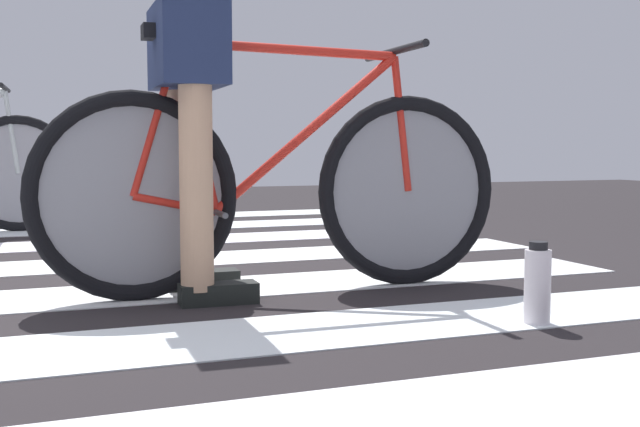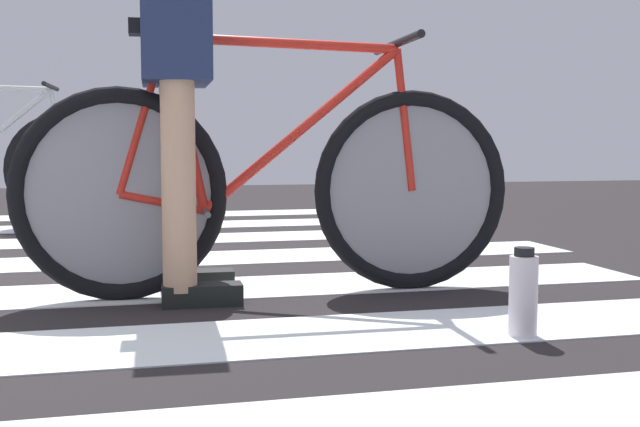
{
  "view_description": "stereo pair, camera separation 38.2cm",
  "coord_description": "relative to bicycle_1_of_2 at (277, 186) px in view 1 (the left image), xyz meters",
  "views": [
    {
      "loc": [
        0.16,
        -2.93,
        0.55
      ],
      "look_at": [
        1.24,
        -0.11,
        0.29
      ],
      "focal_mm": 44.74,
      "sensor_mm": 36.0,
      "label": 1
    },
    {
      "loc": [
        0.54,
        -2.93,
        0.55
      ],
      "look_at": [
        1.24,
        -0.11,
        0.29
      ],
      "focal_mm": 44.74,
      "sensor_mm": 36.0,
      "label": 2
    }
  ],
  "objects": [
    {
      "name": "bicycle_1_of_2",
      "position": [
        0.0,
        0.0,
        0.0
      ],
      "size": [
        1.74,
        0.52,
        0.93
      ],
      "rotation": [
        0.0,
        0.0,
        -0.04
      ],
      "color": "black",
      "rests_on": "ground"
    },
    {
      "name": "cyclist_1_of_2",
      "position": [
        -0.31,
        0.01,
        0.27
      ],
      "size": [
        0.32,
        0.42,
        1.01
      ],
      "rotation": [
        0.0,
        0.0,
        -0.04
      ],
      "color": "tan",
      "rests_on": "ground"
    },
    {
      "name": "water_bottle",
      "position": [
        0.56,
        -0.77,
        -0.27
      ],
      "size": [
        0.08,
        0.08,
        0.25
      ],
      "color": "white",
      "rests_on": "ground"
    }
  ]
}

